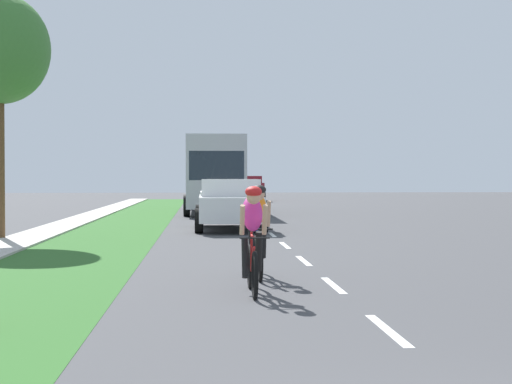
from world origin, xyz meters
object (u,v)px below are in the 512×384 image
object	(u,v)px
cyclist_lead	(252,239)
cyclist_trailing	(258,230)
bus_silver	(214,171)
suv_maroon	(249,188)
pickup_white	(230,204)

from	to	relation	value
cyclist_lead	cyclist_trailing	distance (m)	1.78
bus_silver	suv_maroon	bearing A→B (deg)	81.17
pickup_white	suv_maroon	bearing A→B (deg)	85.30
cyclist_trailing	suv_maroon	size ratio (longest dim) A/B	0.37
cyclist_lead	suv_maroon	world-z (taller)	suv_maroon
pickup_white	suv_maroon	distance (m)	29.98
cyclist_lead	pickup_white	xyz separation A→B (m)	(0.15, 13.53, 0.02)
cyclist_lead	cyclist_trailing	bearing A→B (deg)	83.24
cyclist_lead	pickup_white	size ratio (longest dim) A/B	0.34
cyclist_trailing	pickup_white	size ratio (longest dim) A/B	0.34
bus_silver	cyclist_lead	bearing A→B (deg)	-89.68
cyclist_trailing	bus_silver	distance (m)	23.92
suv_maroon	cyclist_trailing	bearing A→B (deg)	-93.30
bus_silver	pickup_white	bearing A→B (deg)	-88.58
cyclist_lead	pickup_white	bearing A→B (deg)	89.35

